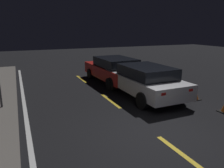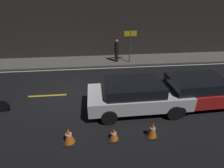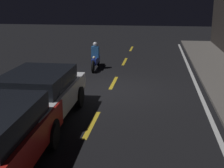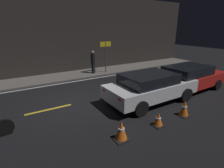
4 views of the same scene
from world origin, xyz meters
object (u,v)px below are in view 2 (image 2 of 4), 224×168
pedestrian (117,51)px  traffic_cone_near (69,136)px  traffic_cone_far (152,130)px  traffic_cone_mid (114,134)px  shop_sign (130,40)px  taxi_red (198,90)px  sedan_white (137,95)px

pedestrian → traffic_cone_near: bearing=-109.0°
traffic_cone_far → traffic_cone_mid: bearing=-179.4°
traffic_cone_mid → shop_sign: size_ratio=0.21×
taxi_red → traffic_cone_near: taxi_red is taller
shop_sign → pedestrian: bearing=166.8°
shop_sign → sedan_white: bearing=-97.6°
taxi_red → traffic_cone_near: 6.20m
taxi_red → traffic_cone_mid: 4.69m
sedan_white → traffic_cone_near: size_ratio=6.97×
sedan_white → traffic_cone_far: (0.22, -1.80, -0.45)m
taxi_red → traffic_cone_far: 3.40m
traffic_cone_mid → pedestrian: size_ratio=0.29×
pedestrian → shop_sign: size_ratio=0.71×
traffic_cone_mid → pedestrian: bearing=82.3°
taxi_red → shop_sign: 6.20m
pedestrian → taxi_red: bearing=-61.8°
sedan_white → pedestrian: size_ratio=2.69×
traffic_cone_near → traffic_cone_mid: (1.64, -0.01, -0.08)m
sedan_white → traffic_cone_mid: size_ratio=9.11×
taxi_red → traffic_cone_near: bearing=-163.8°
sedan_white → shop_sign: 5.96m
traffic_cone_near → traffic_cone_mid: traffic_cone_near is taller
sedan_white → traffic_cone_near: bearing=-148.7°
traffic_cone_far → pedestrian: (-0.40, 7.84, 0.64)m
sedan_white → traffic_cone_near: (-2.88, -1.80, -0.46)m
taxi_red → traffic_cone_mid: (-4.24, -1.93, -0.52)m
sedan_white → pedestrian: 6.05m
traffic_cone_near → traffic_cone_mid: 1.64m
sedan_white → taxi_red: (3.00, 0.12, -0.02)m
taxi_red → shop_sign: (-2.23, 5.70, 1.03)m
taxi_red → traffic_cone_near: (-5.88, -1.92, -0.44)m
traffic_cone_mid → pedestrian: 7.96m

